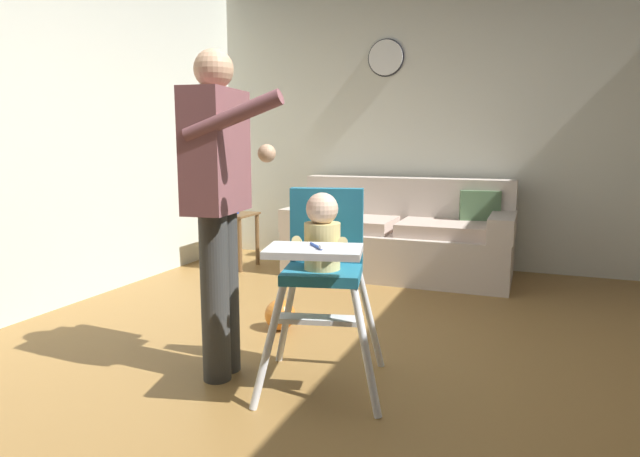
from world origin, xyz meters
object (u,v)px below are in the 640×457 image
at_px(couch, 400,238).
at_px(adult_standing, 219,197).
at_px(wall_clock, 386,58).
at_px(high_chair, 323,252).
at_px(side_table, 233,228).
at_px(toy_ball, 280,315).
at_px(sippy_cup, 235,208).

xyz_separation_m(couch, adult_standing, (-0.34, -2.49, 0.59)).
distance_m(couch, wall_clock, 1.75).
distance_m(high_chair, adult_standing, 0.58).
xyz_separation_m(adult_standing, side_table, (-1.22, 2.18, -0.54)).
bearing_deg(couch, high_chair, 4.36).
distance_m(toy_ball, sippy_cup, 1.92).
bearing_deg(couch, side_table, -78.63).
bearing_deg(toy_ball, high_chair, -50.19).
height_order(high_chair, toy_ball, high_chair).
bearing_deg(high_chair, wall_clock, 175.53).
bearing_deg(high_chair, adult_standing, -96.69).
height_order(adult_standing, wall_clock, wall_clock).
xyz_separation_m(couch, toy_ball, (-0.36, -1.77, -0.23)).
distance_m(sippy_cup, wall_clock, 2.04).
distance_m(adult_standing, wall_clock, 3.15).
height_order(adult_standing, side_table, adult_standing).
distance_m(adult_standing, side_table, 2.55).
xyz_separation_m(high_chair, adult_standing, (-0.52, -0.07, 0.25)).
bearing_deg(side_table, adult_standing, -60.76).
bearing_deg(couch, wall_clock, -148.52).
bearing_deg(couch, adult_standing, -7.76).
bearing_deg(high_chair, side_table, -154.27).
relative_size(toy_ball, side_table, 0.38).
distance_m(couch, high_chair, 2.45).
relative_size(couch, wall_clock, 5.56).
height_order(sippy_cup, wall_clock, wall_clock).
bearing_deg(sippy_cup, adult_standing, -61.36).
relative_size(toy_ball, wall_clock, 0.56).
relative_size(sippy_cup, wall_clock, 0.28).
xyz_separation_m(couch, side_table, (-1.56, -0.31, 0.05)).
height_order(toy_ball, sippy_cup, sippy_cup).
bearing_deg(side_table, high_chair, -50.47).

